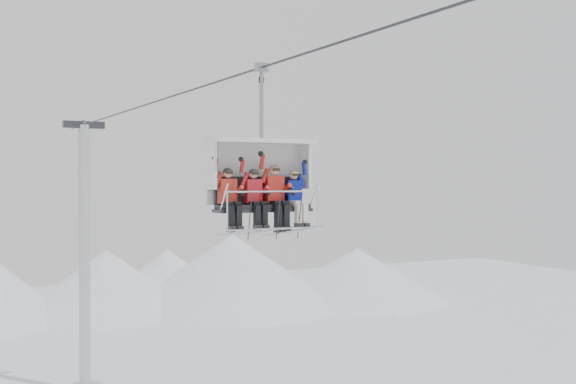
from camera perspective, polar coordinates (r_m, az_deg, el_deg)
name	(u,v)px	position (r m, az deg, el deg)	size (l,w,h in m)	color
ridgeline	(6,285)	(57.24, -21.39, -6.85)	(72.00, 21.00, 7.00)	white
lift_tower_right	(85,276)	(37.43, -15.78, -6.43)	(2.00, 1.80, 13.48)	#BBBDC3
haul_cable	(288,59)	(16.39, 0.00, 10.47)	(0.06, 0.06, 50.00)	#303035
chairlift_carrier	(259,175)	(17.55, -2.30, 1.37)	(2.57, 1.17, 3.98)	black
skier_far_left	(229,197)	(16.89, -4.67, -0.37)	(0.40, 1.69, 1.59)	#B12C1E
skier_center_left	(255,197)	(17.16, -2.63, -0.37)	(0.39, 1.69, 1.57)	red
skier_center_right	(276,194)	(17.41, -0.97, -0.19)	(0.44, 1.69, 1.73)	red
skier_far_right	(295,197)	(17.63, 0.59, -0.38)	(0.38, 1.69, 1.51)	#0C1A8E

